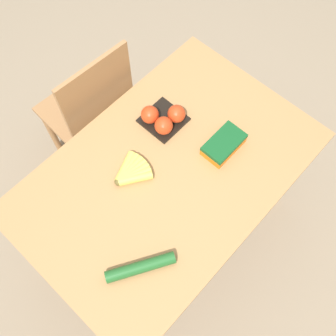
% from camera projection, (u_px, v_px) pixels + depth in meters
% --- Properties ---
extents(ground_plane, '(12.00, 12.00, 0.00)m').
position_uv_depth(ground_plane, '(168.00, 226.00, 2.32)').
color(ground_plane, gray).
extents(dining_table, '(1.26, 0.83, 0.76)m').
position_uv_depth(dining_table, '(168.00, 182.00, 1.73)').
color(dining_table, '#B27F4C').
rests_on(dining_table, ground_plane).
extents(chair, '(0.44, 0.42, 0.96)m').
position_uv_depth(chair, '(92.00, 112.00, 2.08)').
color(chair, '#A87547').
rests_on(chair, ground_plane).
extents(banana_bunch, '(0.16, 0.16, 0.04)m').
position_uv_depth(banana_bunch, '(131.00, 172.00, 1.61)').
color(banana_bunch, brown).
rests_on(banana_bunch, dining_table).
extents(tomato_pack, '(0.17, 0.17, 0.09)m').
position_uv_depth(tomato_pack, '(163.00, 118.00, 1.70)').
color(tomato_pack, black).
rests_on(tomato_pack, dining_table).
extents(carrot_bag, '(0.18, 0.11, 0.06)m').
position_uv_depth(carrot_bag, '(224.00, 144.00, 1.65)').
color(carrot_bag, orange).
rests_on(carrot_bag, dining_table).
extents(cucumber_near, '(0.25, 0.17, 0.05)m').
position_uv_depth(cucumber_near, '(141.00, 267.00, 1.44)').
color(cucumber_near, '#236028').
rests_on(cucumber_near, dining_table).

